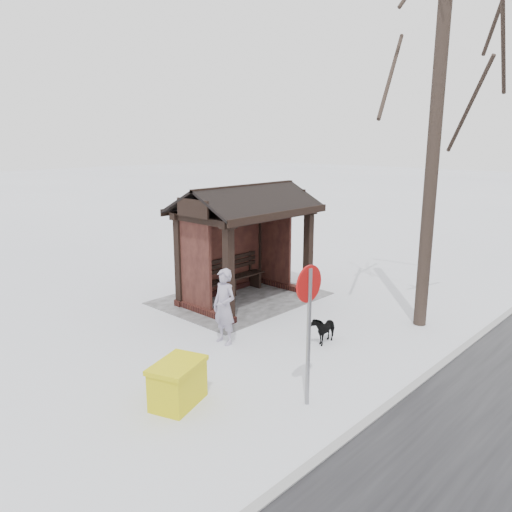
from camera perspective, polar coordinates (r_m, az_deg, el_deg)
The scene contains 9 objects.
ground at distance 13.46m, azimuth -1.10°, elevation -5.04°, with size 120.00×120.00×0.00m, color silver.
kerb at distance 10.63m, azimuth 21.05°, elevation -11.08°, with size 120.00×0.15×0.06m, color gray.
trampled_patch at distance 13.59m, azimuth -1.71°, elevation -4.82°, with size 4.20×3.20×0.02m, color #949499.
bus_shelter at distance 13.05m, azimuth -1.65°, elevation 4.17°, with size 3.60×2.40×3.09m.
tree_near at distance 11.79m, azimuth 20.49°, elevation 21.88°, with size 3.42×3.42×9.03m.
pedestrian at distance 10.50m, azimuth -3.64°, elevation -5.79°, with size 0.59×0.39×1.62m, color #938BA3.
dog at distance 10.80m, azimuth 7.70°, elevation -8.21°, with size 0.32×0.71×0.60m, color black.
grit_bin at distance 8.45m, azimuth -8.93°, elevation -14.15°, with size 1.10×0.92×0.72m.
road_sign at distance 7.88m, azimuth 6.02°, elevation -5.66°, with size 0.60×0.09×2.35m.
Camera 1 is at (9.13, 8.94, 4.25)m, focal length 35.00 mm.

